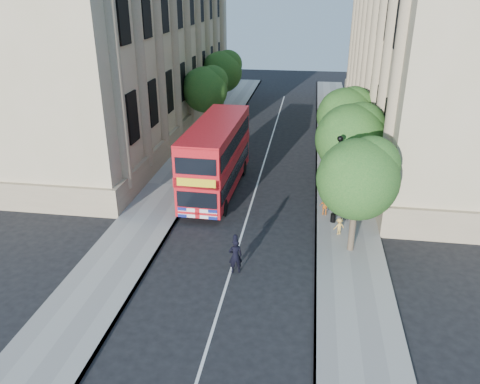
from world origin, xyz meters
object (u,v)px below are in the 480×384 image
at_px(lamp_post, 336,184).
at_px(police_constable, 235,256).
at_px(woman_pedestrian, 346,207).
at_px(box_van, 216,164).
at_px(double_decker_bus, 216,155).

xyz_separation_m(lamp_post, police_constable, (-4.76, -5.80, -1.62)).
bearing_deg(woman_pedestrian, lamp_post, 31.18).
bearing_deg(box_van, lamp_post, -29.90).
height_order(lamp_post, box_van, lamp_post).
bearing_deg(lamp_post, woman_pedestrian, 36.61).
relative_size(double_decker_bus, box_van, 2.02).
height_order(double_decker_bus, police_constable, double_decker_bus).
distance_m(box_van, woman_pedestrian, 9.74).
xyz_separation_m(box_van, woman_pedestrian, (8.55, -4.66, -0.48)).
bearing_deg(box_van, police_constable, -70.78).
height_order(double_decker_bus, woman_pedestrian, double_decker_bus).
distance_m(box_van, police_constable, 11.41).
xyz_separation_m(double_decker_bus, police_constable, (2.76, -9.35, -1.67)).
height_order(police_constable, woman_pedestrian, police_constable).
relative_size(lamp_post, double_decker_bus, 0.51).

